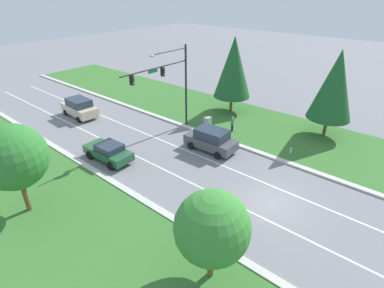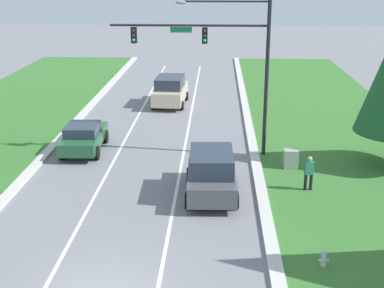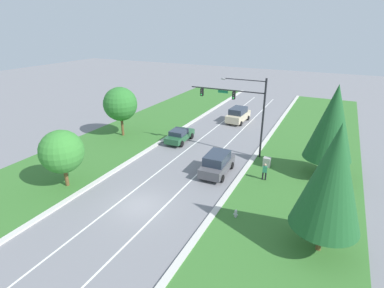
{
  "view_description": "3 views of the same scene",
  "coord_description": "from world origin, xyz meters",
  "px_view_note": "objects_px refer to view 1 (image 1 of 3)",
  "views": [
    {
      "loc": [
        -16.21,
        -6.31,
        13.38
      ],
      "look_at": [
        1.12,
        8.2,
        1.38
      ],
      "focal_mm": 28.0,
      "sensor_mm": 36.0,
      "label": 1
    },
    {
      "loc": [
        3.58,
        -14.22,
        9.72
      ],
      "look_at": [
        2.48,
        8.89,
        2.03
      ],
      "focal_mm": 50.0,
      "sensor_mm": 36.0,
      "label": 2
    },
    {
      "loc": [
        12.52,
        -16.13,
        13.34
      ],
      "look_at": [
        -0.78,
        10.92,
        1.15
      ],
      "focal_mm": 28.0,
      "sensor_mm": 36.0,
      "label": 3
    }
  ],
  "objects_px": {
    "forest_sedan": "(108,151)",
    "champagne_suv": "(79,107)",
    "graphite_suv": "(211,139)",
    "utility_cabinet": "(208,122)",
    "oak_far_left_tree": "(212,228)",
    "conifer_near_right_tree": "(233,67)",
    "pedestrian": "(232,124)",
    "oak_near_left_tree": "(13,157)",
    "traffic_signal_mast": "(170,78)",
    "conifer_far_right_tree": "(335,85)",
    "fire_hydrant": "(291,151)"
  },
  "relations": [
    {
      "from": "oak_far_left_tree",
      "to": "champagne_suv",
      "type": "bearing_deg",
      "value": 72.59
    },
    {
      "from": "traffic_signal_mast",
      "to": "conifer_near_right_tree",
      "type": "bearing_deg",
      "value": -9.69
    },
    {
      "from": "oak_near_left_tree",
      "to": "pedestrian",
      "type": "bearing_deg",
      "value": -11.14
    },
    {
      "from": "fire_hydrant",
      "to": "conifer_near_right_tree",
      "type": "relative_size",
      "value": 0.08
    },
    {
      "from": "conifer_near_right_tree",
      "to": "conifer_far_right_tree",
      "type": "relative_size",
      "value": 1.02
    },
    {
      "from": "utility_cabinet",
      "to": "traffic_signal_mast",
      "type": "bearing_deg",
      "value": 150.55
    },
    {
      "from": "conifer_far_right_tree",
      "to": "oak_near_left_tree",
      "type": "bearing_deg",
      "value": 155.09
    },
    {
      "from": "utility_cabinet",
      "to": "conifer_far_right_tree",
      "type": "height_order",
      "value": "conifer_far_right_tree"
    },
    {
      "from": "conifer_near_right_tree",
      "to": "conifer_far_right_tree",
      "type": "xyz_separation_m",
      "value": [
        0.49,
        -10.83,
        -0.07
      ]
    },
    {
      "from": "champagne_suv",
      "to": "utility_cabinet",
      "type": "relative_size",
      "value": 4.86
    },
    {
      "from": "utility_cabinet",
      "to": "oak_near_left_tree",
      "type": "bearing_deg",
      "value": 177.23
    },
    {
      "from": "fire_hydrant",
      "to": "conifer_far_right_tree",
      "type": "relative_size",
      "value": 0.08
    },
    {
      "from": "graphite_suv",
      "to": "champagne_suv",
      "type": "distance_m",
      "value": 16.62
    },
    {
      "from": "pedestrian",
      "to": "oak_far_left_tree",
      "type": "bearing_deg",
      "value": 18.44
    },
    {
      "from": "forest_sedan",
      "to": "utility_cabinet",
      "type": "relative_size",
      "value": 4.57
    },
    {
      "from": "utility_cabinet",
      "to": "conifer_far_right_tree",
      "type": "xyz_separation_m",
      "value": [
        5.69,
        -10.35,
        4.68
      ]
    },
    {
      "from": "graphite_suv",
      "to": "utility_cabinet",
      "type": "relative_size",
      "value": 4.69
    },
    {
      "from": "utility_cabinet",
      "to": "oak_near_left_tree",
      "type": "xyz_separation_m",
      "value": [
        -18.53,
        0.9,
        3.62
      ]
    },
    {
      "from": "forest_sedan",
      "to": "champagne_suv",
      "type": "relative_size",
      "value": 0.94
    },
    {
      "from": "pedestrian",
      "to": "oak_near_left_tree",
      "type": "bearing_deg",
      "value": -22.21
    },
    {
      "from": "fire_hydrant",
      "to": "utility_cabinet",
      "type": "bearing_deg",
      "value": 89.52
    },
    {
      "from": "champagne_suv",
      "to": "graphite_suv",
      "type": "bearing_deg",
      "value": -75.79
    },
    {
      "from": "graphite_suv",
      "to": "conifer_near_right_tree",
      "type": "bearing_deg",
      "value": 21.15
    },
    {
      "from": "forest_sedan",
      "to": "oak_near_left_tree",
      "type": "xyz_separation_m",
      "value": [
        -7.47,
        -1.35,
        3.31
      ]
    },
    {
      "from": "conifer_near_right_tree",
      "to": "champagne_suv",
      "type": "bearing_deg",
      "value": 134.94
    },
    {
      "from": "oak_near_left_tree",
      "to": "oak_far_left_tree",
      "type": "xyz_separation_m",
      "value": [
        3.67,
        -12.39,
        -0.82
      ]
    },
    {
      "from": "fire_hydrant",
      "to": "conifer_far_right_tree",
      "type": "xyz_separation_m",
      "value": [
        5.77,
        -0.95,
        4.85
      ]
    },
    {
      "from": "champagne_suv",
      "to": "oak_near_left_tree",
      "type": "xyz_separation_m",
      "value": [
        -11.32,
        -12.02,
        3.06
      ]
    },
    {
      "from": "champagne_suv",
      "to": "conifer_far_right_tree",
      "type": "xyz_separation_m",
      "value": [
        12.9,
        -23.26,
        4.13
      ]
    },
    {
      "from": "graphite_suv",
      "to": "oak_near_left_tree",
      "type": "relative_size",
      "value": 0.77
    },
    {
      "from": "graphite_suv",
      "to": "champagne_suv",
      "type": "height_order",
      "value": "champagne_suv"
    },
    {
      "from": "graphite_suv",
      "to": "champagne_suv",
      "type": "xyz_separation_m",
      "value": [
        -3.25,
        16.3,
        0.03
      ]
    },
    {
      "from": "forest_sedan",
      "to": "champagne_suv",
      "type": "height_order",
      "value": "champagne_suv"
    },
    {
      "from": "pedestrian",
      "to": "graphite_suv",
      "type": "bearing_deg",
      "value": -3.87
    },
    {
      "from": "traffic_signal_mast",
      "to": "champagne_suv",
      "type": "bearing_deg",
      "value": 108.85
    },
    {
      "from": "oak_near_left_tree",
      "to": "oak_far_left_tree",
      "type": "relative_size",
      "value": 1.2
    },
    {
      "from": "traffic_signal_mast",
      "to": "forest_sedan",
      "type": "distance_m",
      "value": 8.97
    },
    {
      "from": "graphite_suv",
      "to": "utility_cabinet",
      "type": "distance_m",
      "value": 5.24
    },
    {
      "from": "forest_sedan",
      "to": "pedestrian",
      "type": "distance_m",
      "value": 12.56
    },
    {
      "from": "forest_sedan",
      "to": "conifer_far_right_tree",
      "type": "height_order",
      "value": "conifer_far_right_tree"
    },
    {
      "from": "traffic_signal_mast",
      "to": "champagne_suv",
      "type": "distance_m",
      "value": 12.43
    },
    {
      "from": "forest_sedan",
      "to": "oak_near_left_tree",
      "type": "distance_m",
      "value": 8.28
    },
    {
      "from": "conifer_near_right_tree",
      "to": "oak_far_left_tree",
      "type": "height_order",
      "value": "conifer_near_right_tree"
    },
    {
      "from": "forest_sedan",
      "to": "utility_cabinet",
      "type": "xyz_separation_m",
      "value": [
        11.06,
        -2.25,
        -0.31
      ]
    },
    {
      "from": "fire_hydrant",
      "to": "oak_near_left_tree",
      "type": "distance_m",
      "value": 21.46
    },
    {
      "from": "conifer_near_right_tree",
      "to": "oak_far_left_tree",
      "type": "distance_m",
      "value": 23.44
    },
    {
      "from": "oak_near_left_tree",
      "to": "oak_far_left_tree",
      "type": "bearing_deg",
      "value": -73.51
    },
    {
      "from": "fire_hydrant",
      "to": "oak_far_left_tree",
      "type": "height_order",
      "value": "oak_far_left_tree"
    },
    {
      "from": "forest_sedan",
      "to": "champagne_suv",
      "type": "xyz_separation_m",
      "value": [
        3.85,
        10.66,
        0.25
      ]
    },
    {
      "from": "champagne_suv",
      "to": "oak_far_left_tree",
      "type": "height_order",
      "value": "oak_far_left_tree"
    }
  ]
}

